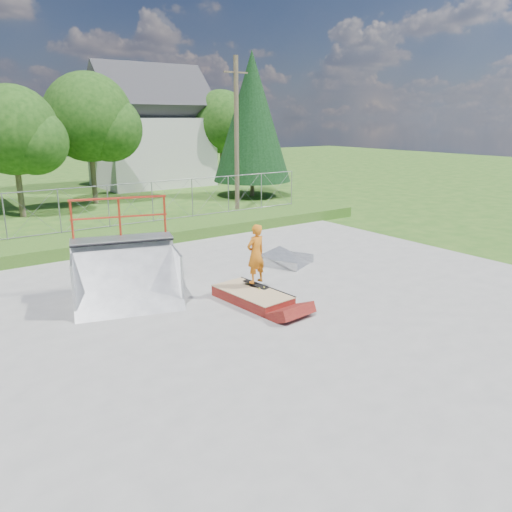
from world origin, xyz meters
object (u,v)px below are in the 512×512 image
(grind_box, at_px, (252,297))
(skater, at_px, (256,256))
(flat_bank_ramp, at_px, (288,259))
(quarter_pipe, at_px, (125,255))

(grind_box, bearing_deg, skater, 34.94)
(flat_bank_ramp, distance_m, skater, 3.65)
(quarter_pipe, distance_m, skater, 3.59)
(grind_box, relative_size, quarter_pipe, 0.86)
(grind_box, distance_m, skater, 1.14)
(flat_bank_ramp, relative_size, skater, 0.87)
(flat_bank_ramp, bearing_deg, grind_box, -167.78)
(skater, bearing_deg, flat_bank_ramp, -151.33)
(grind_box, height_order, flat_bank_ramp, flat_bank_ramp)
(quarter_pipe, bearing_deg, grind_box, -17.85)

